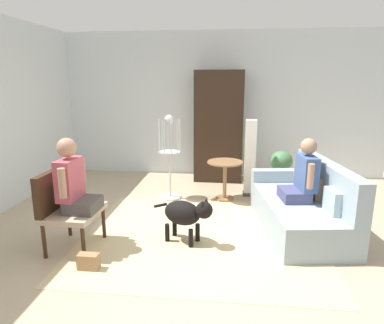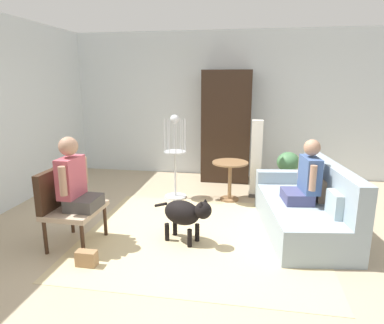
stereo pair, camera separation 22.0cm
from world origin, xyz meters
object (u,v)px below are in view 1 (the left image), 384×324
object	(u,v)px
handbag	(89,262)
column_lamp	(250,159)
round_end_table	(225,173)
couch	(303,206)
bird_cage_stand	(170,160)
person_on_armchair	(73,181)
potted_plant	(281,167)
armoire_cabinet	(219,126)
person_on_couch	(303,176)
armchair	(64,203)
dog	(186,213)

from	to	relation	value
handbag	column_lamp	bearing A→B (deg)	55.48
round_end_table	column_lamp	distance (m)	0.52
couch	bird_cage_stand	bearing A→B (deg)	153.22
person_on_armchair	bird_cage_stand	distance (m)	2.00
potted_plant	bird_cage_stand	bearing A→B (deg)	-165.50
couch	potted_plant	bearing A→B (deg)	93.75
armoire_cabinet	couch	bearing A→B (deg)	-61.34
potted_plant	handbag	size ratio (longest dim) A/B	3.39
round_end_table	armoire_cabinet	bearing A→B (deg)	97.43
round_end_table	person_on_couch	bearing A→B (deg)	-45.94
person_on_armchair	potted_plant	world-z (taller)	person_on_armchair
couch	person_on_couch	bearing A→B (deg)	-144.33
person_on_couch	round_end_table	xyz separation A→B (m)	(-1.01, 1.04, -0.28)
armchair	bird_cage_stand	world-z (taller)	bird_cage_stand
column_lamp	handbag	distance (m)	3.17
couch	dog	world-z (taller)	couch
couch	handbag	xyz separation A→B (m)	(-2.41, -1.30, -0.22)
round_end_table	dog	size ratio (longest dim) A/B	0.85
person_on_armchair	potted_plant	xyz separation A→B (m)	(2.63, 2.31, -0.35)
person_on_armchair	person_on_couch	bearing A→B (deg)	17.02
person_on_couch	bird_cage_stand	size ratio (longest dim) A/B	0.58
couch	potted_plant	xyz separation A→B (m)	(-0.10, 1.46, 0.16)
column_lamp	armoire_cabinet	world-z (taller)	armoire_cabinet
person_on_couch	round_end_table	world-z (taller)	person_on_couch
person_on_couch	bird_cage_stand	xyz separation A→B (m)	(-1.91, 1.01, -0.08)
person_on_couch	person_on_armchair	xyz separation A→B (m)	(-2.68, -0.82, 0.08)
potted_plant	handbag	distance (m)	3.62
armchair	potted_plant	xyz separation A→B (m)	(2.77, 2.31, -0.09)
dog	armoire_cabinet	world-z (taller)	armoire_cabinet
person_on_couch	dog	bearing A→B (deg)	-159.23
person_on_armchair	bird_cage_stand	bearing A→B (deg)	67.12
dog	bird_cage_stand	size ratio (longest dim) A/B	0.54
column_lamp	person_on_armchair	bearing A→B (deg)	-134.42
couch	armoire_cabinet	xyz separation A→B (m)	(-1.20, 2.20, 0.75)
dog	column_lamp	size ratio (longest dim) A/B	0.58
column_lamp	bird_cage_stand	bearing A→B (deg)	-167.39
armchair	column_lamp	bearing A→B (deg)	43.68
potted_plant	dog	bearing A→B (deg)	-124.23
bird_cage_stand	handbag	size ratio (longest dim) A/B	6.34
person_on_couch	armoire_cabinet	world-z (taller)	armoire_cabinet
bird_cage_stand	round_end_table	bearing A→B (deg)	1.75
person_on_armchair	armoire_cabinet	xyz separation A→B (m)	(1.52, 3.05, 0.24)
armoire_cabinet	dog	bearing A→B (deg)	-95.76
couch	column_lamp	world-z (taller)	column_lamp
dog	person_on_couch	bearing A→B (deg)	20.77
column_lamp	dog	bearing A→B (deg)	-114.52
dog	armoire_cabinet	distance (m)	2.87
person_on_armchair	potted_plant	bearing A→B (deg)	41.37
couch	armchair	bearing A→B (deg)	-163.51
potted_plant	handbag	bearing A→B (deg)	-129.96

